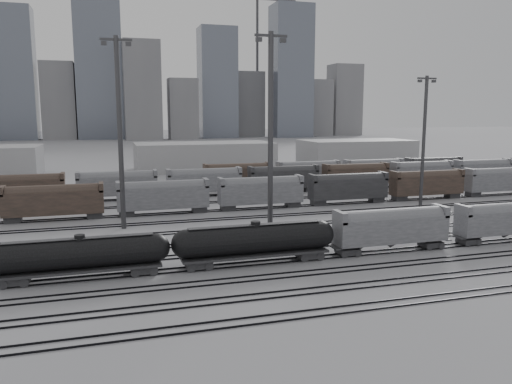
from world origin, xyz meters
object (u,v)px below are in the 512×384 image
object	(u,v)px
tank_car_a	(81,255)
hopper_car_a	(391,226)
tank_car_b	(256,240)
light_mast_c	(271,132)
hopper_car_b	(505,218)

from	to	relation	value
tank_car_a	hopper_car_a	world-z (taller)	hopper_car_a
tank_car_a	tank_car_b	xyz separation A→B (m)	(18.46, 0.00, 0.12)
tank_car_a	hopper_car_a	bearing A→B (deg)	0.00
light_mast_c	hopper_car_a	bearing A→B (deg)	-41.26
tank_car_a	hopper_car_b	size ratio (longest dim) A/B	1.28
hopper_car_b	light_mast_c	bearing A→B (deg)	160.02
hopper_car_b	light_mast_c	xyz separation A→B (m)	(-28.93, 10.51, 11.21)
tank_car_b	light_mast_c	xyz separation A→B (m)	(5.19, 10.51, 11.62)
tank_car_b	hopper_car_b	distance (m)	34.12
tank_car_a	light_mast_c	xyz separation A→B (m)	(23.65, 10.51, 11.74)
hopper_car_a	hopper_car_b	world-z (taller)	hopper_car_a
tank_car_a	hopper_car_b	bearing A→B (deg)	0.00
tank_car_b	light_mast_c	size ratio (longest dim) A/B	0.70
tank_car_b	light_mast_c	bearing A→B (deg)	63.74
tank_car_b	hopper_car_a	world-z (taller)	hopper_car_a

